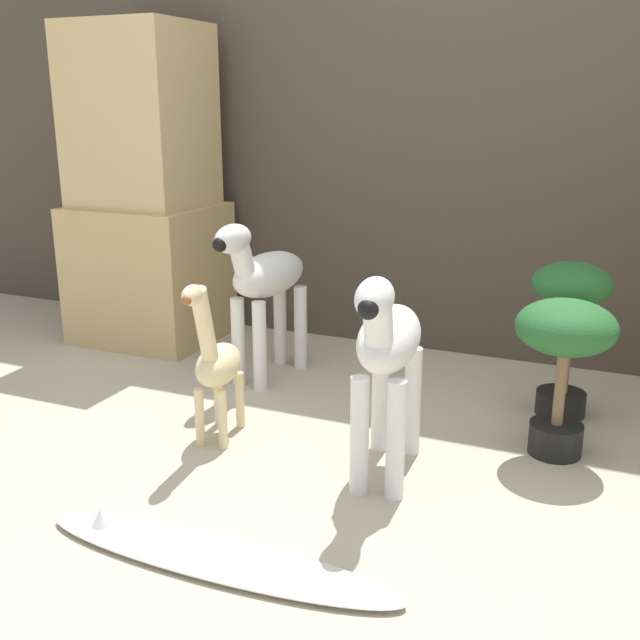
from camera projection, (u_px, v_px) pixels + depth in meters
name	position (u px, v px, depth m)	size (l,w,h in m)	color
ground_plane	(316.00, 513.00, 2.10)	(14.00, 14.00, 0.00)	#B2A88E
wall_back	(464.00, 104.00, 3.19)	(6.40, 0.08, 2.20)	#473D33
rock_pillar_left	(145.00, 198.00, 3.49)	(0.63, 0.55, 1.45)	tan
zebra_right	(387.00, 351.00, 2.20)	(0.23, 0.56, 0.67)	silver
zebra_left	(264.00, 283.00, 3.02)	(0.23, 0.56, 0.67)	silver
giraffe_figurine	(216.00, 362.00, 2.49)	(0.18, 0.39, 0.58)	beige
potted_palm_front	(564.00, 345.00, 2.36)	(0.32, 0.32, 0.52)	black
potted_palm_back	(570.00, 308.00, 2.66)	(0.28, 0.28, 0.57)	black
surfboard	(212.00, 556.00, 1.88)	(1.00, 0.21, 0.07)	silver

